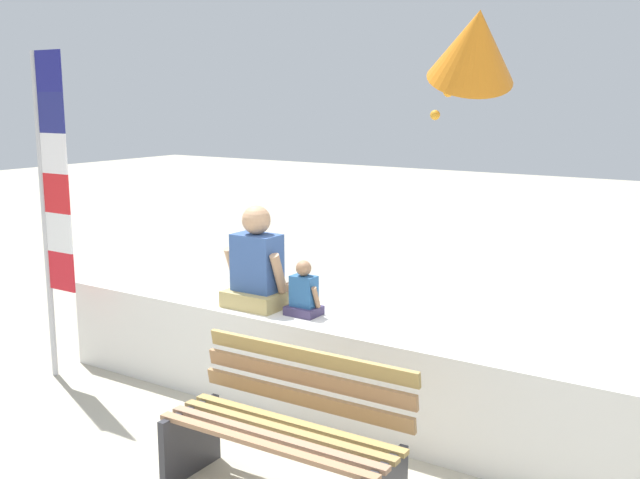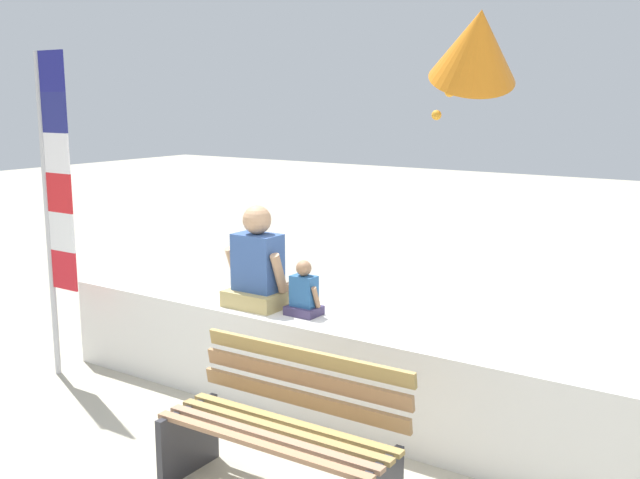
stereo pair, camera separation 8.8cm
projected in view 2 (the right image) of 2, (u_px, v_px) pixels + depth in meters
seawall_ledge at (360, 374)px, 5.53m from camera, size 5.60×0.63×0.76m
park_bench at (283, 434)px, 4.47m from camera, size 1.52×0.64×0.88m
person_adult at (258, 267)px, 5.90m from camera, size 0.53×0.39×0.81m
person_child at (304, 294)px, 5.68m from camera, size 0.28×0.20×0.43m
flag_banner at (54, 192)px, 6.23m from camera, size 0.36×0.05×2.78m
kite_orange at (476, 45)px, 5.82m from camera, size 1.08×1.13×1.00m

